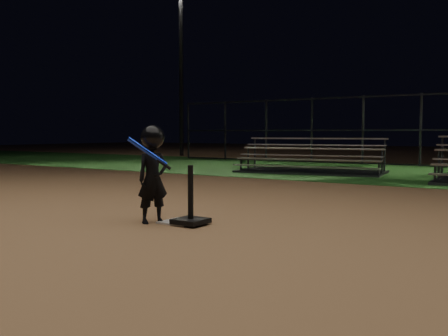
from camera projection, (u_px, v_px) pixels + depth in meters
ground at (181, 223)px, 6.50m from camera, size 80.00×80.00×0.00m
grass_strip at (395, 172)px, 14.78m from camera, size 60.00×8.00×0.01m
home_plate at (181, 222)px, 6.50m from camera, size 0.45×0.45×0.02m
batting_tee at (191, 213)px, 6.32m from camera, size 0.38×0.38×0.73m
child_batter at (153, 171)px, 6.45m from camera, size 0.50×0.57×1.25m
bleacher_left at (311, 166)px, 14.62m from camera, size 4.38×2.62×1.01m
backstop_fence at (421, 130)px, 17.17m from camera, size 20.08×0.08×2.50m
light_pole_left at (180, 57)px, 25.20m from camera, size 0.90×0.53×8.30m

